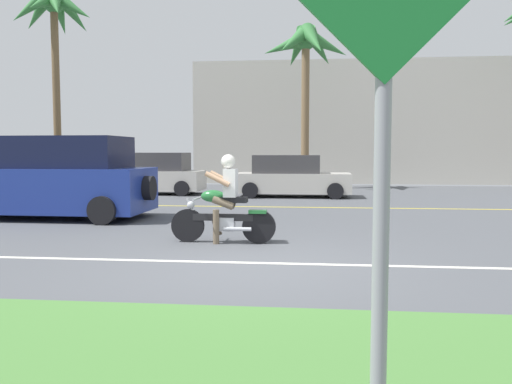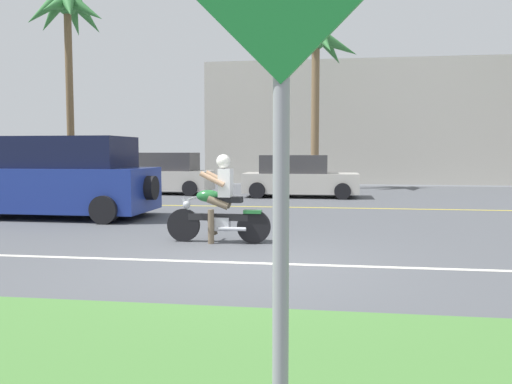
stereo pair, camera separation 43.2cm
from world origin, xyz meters
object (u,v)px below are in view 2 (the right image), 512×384
at_px(street_sign, 281,182).
at_px(parked_car_2, 299,177).
at_px(parked_car_0, 64,172).
at_px(motorcyclist, 219,205).
at_px(suv_nearby, 60,178).
at_px(parked_car_1, 163,175).
at_px(palm_tree_1, 316,51).
at_px(palm_tree_2, 67,19).

bearing_deg(street_sign, parked_car_2, 93.30).
bearing_deg(parked_car_0, motorcyclist, -51.74).
bearing_deg(parked_car_0, street_sign, -59.71).
distance_m(suv_nearby, parked_car_1, 7.27).
distance_m(suv_nearby, palm_tree_1, 13.26).
bearing_deg(suv_nearby, street_sign, -57.66).
relative_size(motorcyclist, suv_nearby, 0.39).
xyz_separation_m(motorcyclist, parked_car_2, (0.82, 9.59, 0.04)).
height_order(parked_car_2, palm_tree_2, palm_tree_2).
xyz_separation_m(palm_tree_1, palm_tree_2, (-11.53, 0.49, 1.90)).
relative_size(parked_car_1, palm_tree_2, 0.43).
xyz_separation_m(parked_car_2, street_sign, (0.96, -16.76, 0.81)).
xyz_separation_m(parked_car_1, palm_tree_1, (5.69, 3.55, 5.16)).
height_order(parked_car_1, street_sign, street_sign).
bearing_deg(palm_tree_2, parked_car_1, -34.63).
bearing_deg(parked_car_2, street_sign, -86.70).
xyz_separation_m(parked_car_0, palm_tree_2, (-1.03, 2.55, 7.03)).
distance_m(motorcyclist, parked_car_2, 9.62).
relative_size(suv_nearby, parked_car_2, 1.18).
height_order(motorcyclist, parked_car_0, parked_car_0).
relative_size(suv_nearby, palm_tree_2, 0.52).
height_order(suv_nearby, parked_car_1, suv_nearby).
bearing_deg(parked_car_0, parked_car_1, -17.13).
xyz_separation_m(parked_car_0, parked_car_2, (10.07, -2.14, -0.06)).
bearing_deg(parked_car_0, parked_car_2, -12.02).
bearing_deg(suv_nearby, palm_tree_1, 61.41).
relative_size(parked_car_1, street_sign, 1.59).
bearing_deg(palm_tree_2, motorcyclist, -54.26).
bearing_deg(parked_car_1, motorcyclist, -66.60).
xyz_separation_m(palm_tree_1, street_sign, (0.53, -20.96, -4.38)).
height_order(suv_nearby, palm_tree_1, palm_tree_1).
height_order(parked_car_0, parked_car_1, parked_car_0).
distance_m(motorcyclist, suv_nearby, 5.53).
xyz_separation_m(suv_nearby, parked_car_2, (5.46, 6.61, -0.26)).
distance_m(parked_car_2, palm_tree_1, 6.69).
bearing_deg(palm_tree_1, parked_car_1, -148.04).
relative_size(suv_nearby, parked_car_1, 1.22).
bearing_deg(motorcyclist, street_sign, -76.01).
height_order(motorcyclist, parked_car_2, motorcyclist).
bearing_deg(street_sign, parked_car_0, 120.29).
height_order(palm_tree_2, street_sign, palm_tree_2).
relative_size(parked_car_0, parked_car_1, 1.03).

